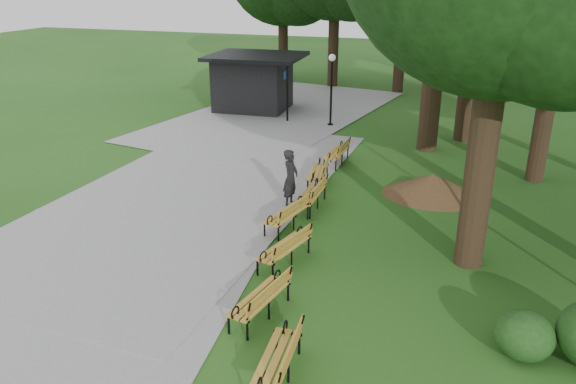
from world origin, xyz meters
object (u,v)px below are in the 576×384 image
(bench_2, at_px, (284,248))
(dirt_mound, at_px, (432,185))
(kiosk, at_px, (253,82))
(bench_0, at_px, (276,360))
(bench_3, at_px, (287,214))
(bench_6, at_px, (336,153))
(person, at_px, (291,178))
(lamp_post, at_px, (332,75))
(bench_1, at_px, (260,298))
(bench_5, at_px, (318,172))
(bench_4, at_px, (311,194))

(bench_2, bearing_deg, dirt_mound, 166.76)
(kiosk, bearing_deg, bench_0, -70.25)
(kiosk, xyz_separation_m, bench_2, (6.93, -15.35, -1.00))
(bench_0, distance_m, bench_3, 6.36)
(dirt_mound, bearing_deg, bench_6, 149.86)
(bench_0, xyz_separation_m, bench_3, (-1.84, 6.09, 0.00))
(bench_2, bearing_deg, bench_3, -149.18)
(person, bearing_deg, lamp_post, 10.60)
(person, distance_m, kiosk, 13.14)
(lamp_post, relative_size, bench_3, 1.74)
(person, height_order, kiosk, kiosk)
(kiosk, relative_size, bench_3, 2.43)
(bench_2, height_order, bench_3, same)
(lamp_post, height_order, bench_2, lamp_post)
(bench_1, xyz_separation_m, bench_2, (-0.26, 2.33, 0.00))
(dirt_mound, height_order, bench_6, bench_6)
(kiosk, distance_m, bench_0, 21.11)
(bench_1, xyz_separation_m, bench_3, (-0.85, 4.32, 0.00))
(bench_0, relative_size, bench_2, 1.00)
(bench_3, bearing_deg, dirt_mound, 148.71)
(bench_1, distance_m, bench_3, 4.41)
(bench_0, bearing_deg, bench_2, -167.03)
(dirt_mound, xyz_separation_m, bench_0, (-1.79, -9.93, 0.07))
(dirt_mound, xyz_separation_m, bench_2, (-3.04, -5.84, 0.07))
(dirt_mound, distance_m, bench_6, 4.26)
(bench_6, bearing_deg, bench_2, 7.06)
(kiosk, distance_m, bench_5, 11.51)
(bench_2, height_order, bench_4, same)
(kiosk, relative_size, bench_2, 2.43)
(lamp_post, height_order, dirt_mound, lamp_post)
(bench_5, bearing_deg, bench_4, 1.90)
(bench_1, distance_m, bench_5, 8.09)
(bench_0, xyz_separation_m, bench_2, (-1.25, 4.09, 0.00))
(bench_1, relative_size, bench_5, 1.00)
(bench_4, bearing_deg, bench_3, -7.74)
(lamp_post, relative_size, bench_0, 1.74)
(bench_4, height_order, bench_5, same)
(person, xyz_separation_m, bench_0, (2.27, -7.71, -0.46))
(person, xyz_separation_m, bench_4, (0.65, -0.00, -0.46))
(kiosk, bearing_deg, person, -66.32)
(bench_2, relative_size, bench_3, 1.00)
(bench_4, bearing_deg, bench_1, 6.20)
(kiosk, distance_m, dirt_mound, 13.82)
(bench_3, bearing_deg, bench_4, -175.82)
(bench_4, bearing_deg, lamp_post, -168.84)
(lamp_post, bearing_deg, bench_3, -81.66)
(bench_6, bearing_deg, lamp_post, -160.87)
(dirt_mound, distance_m, bench_3, 5.29)
(bench_3, bearing_deg, bench_1, 23.25)
(bench_0, relative_size, bench_6, 1.00)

